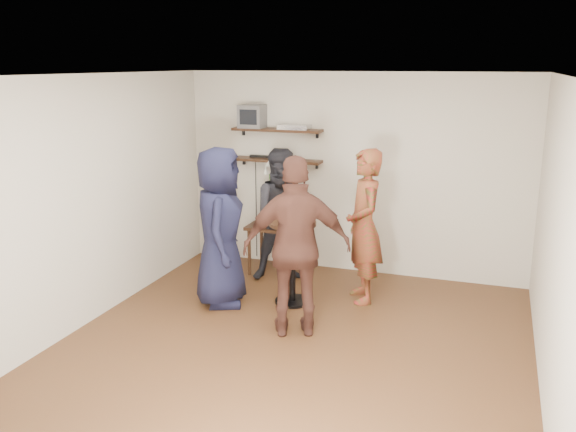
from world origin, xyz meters
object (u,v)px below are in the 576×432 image
Objects in this scene: dvd_deck at (295,127)px; side_table at (271,232)px; radio at (283,156)px; drinks_table at (293,251)px; person_brown at (297,247)px; crt_monitor at (253,116)px; person_navy at (220,227)px; person_plaid at (364,226)px; person_dark at (284,215)px.

side_table is (-0.23, -0.30, -1.35)m from dvd_deck.
drinks_table is at bearing -65.64° from radio.
person_brown reaches higher than side_table.
person_brown is at bearing -57.22° from crt_monitor.
person_navy is (0.20, -1.50, -1.11)m from crt_monitor.
crt_monitor is at bearing 180.00° from dvd_deck.
person_brown reaches higher than person_plaid.
person_dark reaches higher than drinks_table.
radio is at bearing -27.70° from person_navy.
crt_monitor reaches higher than person_plaid.
person_dark is at bearing -41.61° from person_navy.
person_dark is 0.93× the size of person_navy.
person_dark is at bearing -134.68° from person_plaid.
drinks_table is (0.98, -1.23, -1.40)m from crt_monitor.
dvd_deck is 0.22× the size of person_navy.
side_table is (0.35, -0.30, -1.47)m from crt_monitor.
person_plaid is 1.20m from person_brown.
radio is 0.12× the size of person_brown.
crt_monitor is at bearing 115.20° from person_dark.
side_table is 0.37× the size of person_plaid.
dvd_deck is 1.17m from person_dark.
person_brown is (1.08, -0.49, 0.01)m from person_navy.
crt_monitor is at bearing -79.01° from person_brown.
dvd_deck is at bearing 0.00° from radio.
person_navy is at bearing -104.28° from dvd_deck.
dvd_deck is 1.40m from side_table.
crt_monitor is 2.61m from person_brown.
side_table is 1.97m from person_brown.
drinks_table is 0.53× the size of person_brown.
radio is 0.86m from person_dark.
person_navy is at bearing -46.19° from person_brown.
crt_monitor is 0.80× the size of dvd_deck.
dvd_deck is 0.41× the size of drinks_table.
person_navy is (-1.52, -0.63, 0.02)m from person_plaid.
person_navy is (-0.22, -1.50, -0.61)m from radio.
dvd_deck is at bearing -153.15° from person_plaid.
crt_monitor is 0.65m from radio.
person_plaid is at bearing -45.32° from person_dark.
drinks_table is at bearing -51.49° from crt_monitor.
person_brown is (0.30, -0.76, 0.30)m from drinks_table.
radio is at bearing 180.00° from dvd_deck.
crt_monitor is 1.41m from person_dark.
person_brown is at bearing -68.21° from drinks_table.
person_plaid is (0.74, 0.35, 0.27)m from drinks_table.
side_table is 0.35× the size of person_brown.
person_plaid is at bearing -26.95° from crt_monitor.
person_navy is (-0.38, -1.50, -0.99)m from dvd_deck.
dvd_deck is at bearing 52.27° from side_table.
dvd_deck is at bearing -92.47° from person_brown.
crt_monitor is at bearing 128.51° from drinks_table.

